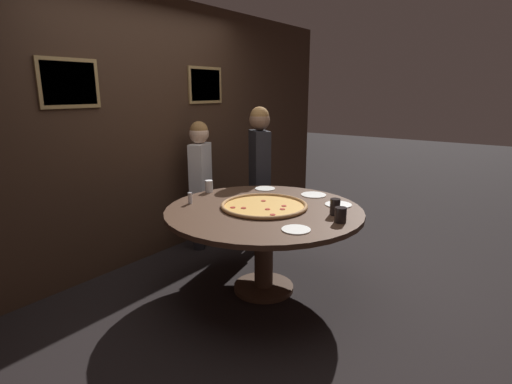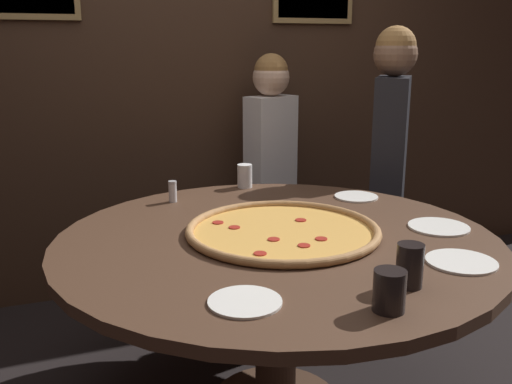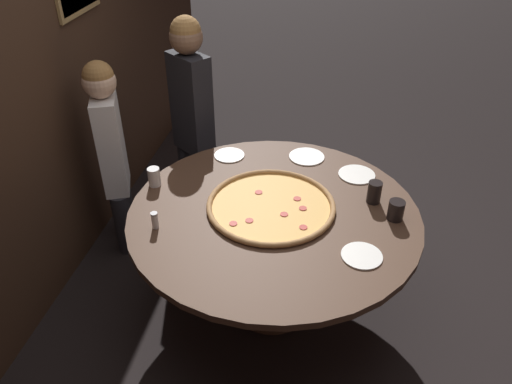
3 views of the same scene
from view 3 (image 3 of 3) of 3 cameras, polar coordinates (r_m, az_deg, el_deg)
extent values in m
plane|color=black|center=(3.30, 1.78, -12.54)|extent=(24.00, 24.00, 0.00)
cube|color=#3D281C|center=(3.03, -25.79, 9.41)|extent=(6.40, 0.06, 2.60)
cylinder|color=#4C3323|center=(2.82, 2.03, -2.51)|extent=(1.64, 1.64, 0.04)
cylinder|color=#4C3323|center=(3.05, 1.89, -8.06)|extent=(0.16, 0.16, 0.70)
cylinder|color=#4C3323|center=(3.29, 1.78, -12.30)|extent=(0.52, 0.52, 0.04)
cylinder|color=#E5A84C|center=(2.83, 1.72, -1.65)|extent=(0.69, 0.69, 0.01)
torus|color=#B27F4C|center=(2.82, 1.72, -1.49)|extent=(0.73, 0.73, 0.03)
cylinder|color=#A8281E|center=(2.68, 5.43, -4.04)|extent=(0.04, 0.04, 0.00)
cylinder|color=#A8281E|center=(2.89, 4.73, -0.76)|extent=(0.04, 0.04, 0.00)
cylinder|color=#A8281E|center=(2.81, 5.38, -1.86)|extent=(0.04, 0.04, 0.00)
cylinder|color=#A8281E|center=(2.71, -0.77, -3.27)|extent=(0.04, 0.04, 0.00)
cylinder|color=#A8281E|center=(2.69, -2.62, -3.62)|extent=(0.04, 0.04, 0.00)
cylinder|color=#A8281E|center=(2.93, 0.31, -0.03)|extent=(0.04, 0.04, 0.00)
cylinder|color=#A8281E|center=(2.76, 3.23, -2.56)|extent=(0.04, 0.04, 0.00)
cylinder|color=white|center=(3.05, -11.56, 1.71)|extent=(0.07, 0.07, 0.12)
cylinder|color=black|center=(2.92, 13.37, -0.02)|extent=(0.08, 0.08, 0.13)
cylinder|color=black|center=(2.82, 15.70, -2.02)|extent=(0.09, 0.09, 0.11)
cylinder|color=white|center=(3.17, 11.44, 1.97)|extent=(0.23, 0.23, 0.01)
cylinder|color=white|center=(3.32, -3.07, 4.23)|extent=(0.20, 0.20, 0.01)
cylinder|color=white|center=(2.56, 11.99, -7.13)|extent=(0.21, 0.21, 0.01)
cylinder|color=white|center=(3.31, 5.81, 4.04)|extent=(0.23, 0.23, 0.01)
cylinder|color=silver|center=(2.71, -11.47, -3.29)|extent=(0.04, 0.04, 0.08)
cylinder|color=#B7B7BC|center=(2.68, -11.59, -2.47)|extent=(0.04, 0.04, 0.01)
cylinder|color=#232328|center=(3.82, -14.80, -1.54)|extent=(0.16, 0.16, 0.48)
cylinder|color=#232328|center=(3.65, -14.89, -3.49)|extent=(0.16, 0.16, 0.48)
cube|color=white|center=(3.43, -16.24, 5.19)|extent=(0.32, 0.25, 0.67)
sphere|color=beige|center=(3.25, -17.49, 11.92)|extent=(0.21, 0.21, 0.21)
sphere|color=#9E703D|center=(3.24, -17.60, 12.51)|extent=(0.19, 0.19, 0.19)
cylinder|color=#232328|center=(4.08, -7.74, 2.35)|extent=(0.20, 0.20, 0.53)
cylinder|color=#232328|center=(3.92, -5.71, 1.00)|extent=(0.20, 0.20, 0.53)
cube|color=#232328|center=(3.70, -7.41, 9.96)|extent=(0.33, 0.35, 0.74)
sphere|color=#8C664C|center=(3.53, -8.01, 17.11)|extent=(0.23, 0.23, 0.23)
sphere|color=#9E703D|center=(3.51, -8.06, 17.73)|extent=(0.21, 0.21, 0.21)
camera|label=1|loc=(1.74, 94.53, -33.18)|focal=28.00mm
camera|label=2|loc=(2.35, 49.69, -3.70)|focal=40.00mm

